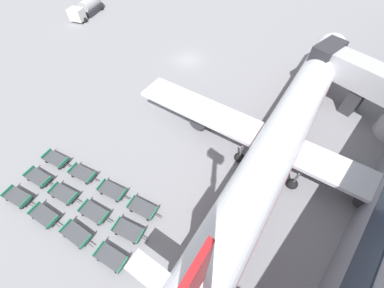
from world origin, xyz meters
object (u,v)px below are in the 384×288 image
baggage_dolly_row_mid_b_col_a (56,159)px  baggage_dolly_row_mid_b_col_c (112,191)px  baggage_dolly_row_mid_b_col_d (143,208)px  baggage_dolly_row_mid_a_col_b (64,194)px  baggage_dolly_row_near_col_c (77,234)px  baggage_dolly_row_mid_a_col_a (39,178)px  baggage_dolly_row_mid_b_col_b (83,174)px  baggage_dolly_row_near_col_b (45,216)px  baggage_dolly_row_near_col_a (18,197)px  airplane (284,134)px  baggage_dolly_row_mid_a_col_d (129,231)px  fuel_tanker_primary (88,8)px  baggage_dolly_row_mid_a_col_c (94,213)px  baggage_dolly_row_near_col_d (111,257)px

baggage_dolly_row_mid_b_col_a → baggage_dolly_row_mid_b_col_c: 8.12m
baggage_dolly_row_mid_b_col_a → baggage_dolly_row_mid_b_col_d: (11.64, 2.73, 0.00)m
baggage_dolly_row_mid_a_col_b → baggage_dolly_row_near_col_c: bearing=-16.1°
baggage_dolly_row_mid_a_col_a → baggage_dolly_row_mid_b_col_b: size_ratio=1.00×
baggage_dolly_row_near_col_b → baggage_dolly_row_mid_a_col_a: bearing=160.3°
baggage_dolly_row_near_col_a → baggage_dolly_row_mid_a_col_a: 2.53m
baggage_dolly_row_near_col_b → baggage_dolly_row_mid_b_col_d: (6.39, 6.75, 0.00)m
airplane → baggage_dolly_row_mid_b_col_a: airplane is taller
baggage_dolly_row_near_col_a → baggage_dolly_row_mid_a_col_a: size_ratio=1.00×
baggage_dolly_row_mid_a_col_d → fuel_tanker_primary: bearing=151.2°
baggage_dolly_row_mid_a_col_c → baggage_dolly_row_mid_b_col_c: bearing=103.6°
airplane → baggage_dolly_row_near_col_c: 22.45m
baggage_dolly_row_near_col_a → baggage_dolly_row_mid_a_col_a: bearing=104.3°
baggage_dolly_row_near_col_b → baggage_dolly_row_mid_b_col_d: same height
baggage_dolly_row_near_col_c → baggage_dolly_row_mid_b_col_d: size_ratio=1.00×
baggage_dolly_row_near_col_b → baggage_dolly_row_mid_a_col_a: size_ratio=1.00×
baggage_dolly_row_mid_a_col_c → baggage_dolly_row_near_col_d: bearing=-16.3°
baggage_dolly_row_mid_b_col_b → baggage_dolly_row_mid_b_col_c: same height
airplane → baggage_dolly_row_mid_a_col_b: 23.48m
baggage_dolly_row_mid_a_col_a → baggage_dolly_row_mid_b_col_c: bearing=31.2°
fuel_tanker_primary → baggage_dolly_row_mid_b_col_c: 43.53m
baggage_dolly_row_mid_a_col_b → baggage_dolly_row_mid_a_col_c: bearing=13.5°
baggage_dolly_row_near_col_a → baggage_dolly_row_mid_b_col_d: same height
fuel_tanker_primary → baggage_dolly_row_near_col_c: 47.08m
baggage_dolly_row_near_col_c → baggage_dolly_row_mid_a_col_d: (3.26, 3.36, 0.00)m
baggage_dolly_row_near_col_c → fuel_tanker_primary: bearing=145.7°
baggage_dolly_row_near_col_b → baggage_dolly_row_mid_b_col_c: size_ratio=1.00×
baggage_dolly_row_mid_b_col_d → baggage_dolly_row_near_col_a: bearing=-143.3°
baggage_dolly_row_near_col_c → baggage_dolly_row_mid_b_col_a: size_ratio=1.00×
baggage_dolly_row_mid_a_col_c → baggage_dolly_row_near_col_a: bearing=-149.3°
baggage_dolly_row_mid_b_col_d → baggage_dolly_row_mid_b_col_a: bearing=-166.8°
baggage_dolly_row_near_col_b → baggage_dolly_row_mid_a_col_d: (7.07, 4.46, 0.00)m
baggage_dolly_row_near_col_a → baggage_dolly_row_mid_b_col_b: bearing=67.4°
baggage_dolly_row_near_col_a → baggage_dolly_row_near_col_d: size_ratio=1.00×
baggage_dolly_row_near_col_b → baggage_dolly_row_mid_a_col_b: size_ratio=1.00×
baggage_dolly_row_near_col_d → baggage_dolly_row_mid_a_col_a: bearing=-177.9°
fuel_tanker_primary → baggage_dolly_row_mid_a_col_a: size_ratio=2.45×
airplane → baggage_dolly_row_mid_b_col_d: size_ratio=12.11×
fuel_tanker_primary → baggage_dolly_row_mid_a_col_b: bearing=-36.3°
baggage_dolly_row_near_col_a → baggage_dolly_row_mid_b_col_b: same height
fuel_tanker_primary → baggage_dolly_row_near_col_d: bearing=-30.9°
airplane → baggage_dolly_row_mid_b_col_d: airplane is taller
baggage_dolly_row_mid_a_col_c → baggage_dolly_row_mid_b_col_d: (3.13, 3.39, 0.00)m
baggage_dolly_row_near_col_d → baggage_dolly_row_mid_b_col_c: (-5.11, 3.86, 0.00)m
baggage_dolly_row_mid_b_col_b → baggage_dolly_row_mid_b_col_c: size_ratio=1.00×
baggage_dolly_row_near_col_d → baggage_dolly_row_mid_a_col_d: (-0.68, 2.42, 0.00)m
baggage_dolly_row_near_col_a → baggage_dolly_row_mid_b_col_b: (2.44, 5.86, 0.00)m
baggage_dolly_row_near_col_a → baggage_dolly_row_near_col_c: 7.88m
fuel_tanker_primary → baggage_dolly_row_mid_b_col_d: (41.46, -20.89, -0.79)m
baggage_dolly_row_mid_a_col_b → baggage_dolly_row_mid_a_col_c: 4.08m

